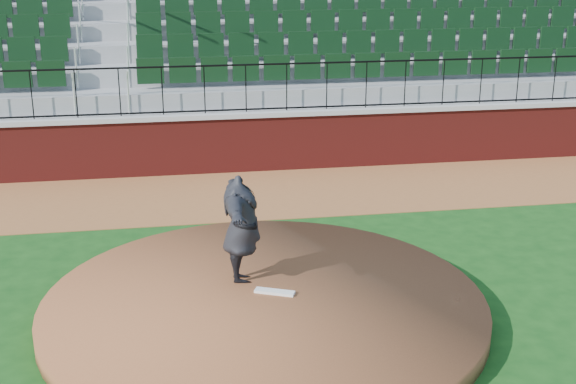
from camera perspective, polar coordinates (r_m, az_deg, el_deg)
The scene contains 10 objects.
ground at distance 10.53m, azimuth 1.34°, elevation -9.30°, with size 90.00×90.00×0.00m, color #124113.
warning_track at distance 15.45m, azimuth -2.34°, elevation -0.04°, with size 34.00×3.20×0.01m, color brown.
field_wall at distance 16.81m, azimuth -3.04°, elevation 3.59°, with size 34.00×0.35×1.20m, color maroon.
wall_cap at distance 16.65m, azimuth -3.08°, elevation 5.75°, with size 34.00×0.45×0.10m, color #B7B7B7.
wall_railing at distance 16.54m, azimuth -3.11°, elevation 7.61°, with size 34.00×0.05×1.00m, color black, non-canonical shape.
seating_stands at distance 19.14m, azimuth -4.06°, elevation 10.58°, with size 34.00×5.10×4.60m, color gray, non-canonical shape.
concourse_wall at distance 21.85m, azimuth -4.80°, elevation 12.73°, with size 34.00×0.50×5.50m, color maroon.
pitchers_mound at distance 10.56m, azimuth -1.76°, elevation -8.44°, with size 5.96×5.96×0.25m, color brown.
pitching_rubber at distance 10.64m, azimuth -0.99°, elevation -7.35°, with size 0.55×0.14×0.04m, color white.
pitcher at distance 10.74m, azimuth -3.45°, elevation -2.72°, with size 1.91×0.52×1.56m, color black.
Camera 1 is at (-1.75, -9.15, 4.90)m, focal length 48.37 mm.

